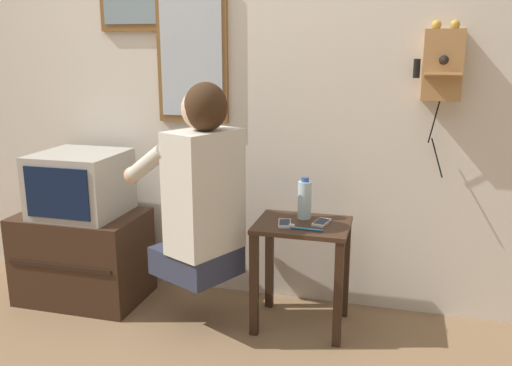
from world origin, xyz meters
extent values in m
cube|color=beige|center=(0.00, 1.01, 1.27)|extent=(6.80, 0.05, 2.55)
cube|color=#382316|center=(0.51, 0.69, 0.54)|extent=(0.46, 0.36, 0.02)
cube|color=black|center=(0.30, 0.53, 0.26)|extent=(0.04, 0.04, 0.53)
cube|color=black|center=(0.71, 0.53, 0.26)|extent=(0.04, 0.04, 0.53)
cube|color=black|center=(0.30, 0.84, 0.26)|extent=(0.04, 0.04, 0.53)
cube|color=black|center=(0.71, 0.84, 0.26)|extent=(0.04, 0.04, 0.53)
cube|color=#2D3347|center=(0.00, 0.55, 0.35)|extent=(0.47, 0.46, 0.14)
cube|color=beige|center=(0.06, 0.52, 0.72)|extent=(0.35, 0.41, 0.59)
sphere|color=#DBAD8E|center=(0.06, 0.52, 1.11)|extent=(0.20, 0.20, 0.20)
ellipsoid|color=#382314|center=(0.08, 0.51, 1.13)|extent=(0.27, 0.27, 0.23)
cylinder|color=beige|center=(-0.21, 0.49, 0.85)|extent=(0.29, 0.19, 0.22)
cylinder|color=beige|center=(-0.08, 0.75, 0.85)|extent=(0.29, 0.19, 0.22)
sphere|color=#DBAD8E|center=(-0.33, 0.54, 0.77)|extent=(0.09, 0.09, 0.09)
sphere|color=#DBAD8E|center=(-0.20, 0.81, 0.77)|extent=(0.09, 0.09, 0.09)
cube|color=#382316|center=(-0.74, 0.68, 0.25)|extent=(0.68, 0.44, 0.50)
cube|color=black|center=(-0.74, 0.45, 0.27)|extent=(0.61, 0.01, 0.02)
cube|color=#ADA89E|center=(-0.72, 0.69, 0.67)|extent=(0.45, 0.43, 0.34)
cube|color=#0C1938|center=(-0.72, 0.47, 0.67)|extent=(0.37, 0.01, 0.27)
cube|color=#AD7A47|center=(1.12, 0.93, 1.31)|extent=(0.18, 0.11, 0.33)
cube|color=#AD7A47|center=(1.12, 0.85, 1.27)|extent=(0.16, 0.07, 0.03)
sphere|color=#B79338|center=(1.08, 0.92, 1.49)|extent=(0.05, 0.05, 0.05)
sphere|color=#B79338|center=(1.16, 0.92, 1.49)|extent=(0.05, 0.05, 0.05)
cone|color=black|center=(1.12, 0.83, 1.33)|extent=(0.04, 0.05, 0.04)
cylinder|color=black|center=(1.00, 0.93, 1.29)|extent=(0.03, 0.03, 0.09)
cylinder|color=black|center=(1.10, 0.92, 1.04)|extent=(0.04, 0.04, 0.22)
cylinder|color=black|center=(1.13, 0.92, 0.86)|extent=(0.07, 0.06, 0.19)
cube|color=brown|center=(-0.16, 0.97, 1.35)|extent=(0.40, 0.03, 0.73)
cube|color=#B2BCC6|center=(-0.16, 0.96, 1.35)|extent=(0.35, 0.01, 0.66)
cube|color=silver|center=(0.43, 0.64, 0.55)|extent=(0.08, 0.13, 0.01)
cube|color=black|center=(0.43, 0.64, 0.56)|extent=(0.07, 0.11, 0.00)
cube|color=silver|center=(0.60, 0.70, 0.55)|extent=(0.08, 0.13, 0.01)
cube|color=black|center=(0.60, 0.70, 0.56)|extent=(0.07, 0.11, 0.00)
cylinder|color=silver|center=(0.50, 0.77, 0.64)|extent=(0.07, 0.07, 0.19)
cylinder|color=#2D4C8C|center=(0.50, 0.77, 0.75)|extent=(0.04, 0.04, 0.02)
cylinder|color=#338CD8|center=(0.54, 0.59, 0.55)|extent=(0.16, 0.02, 0.01)
cube|color=white|center=(0.47, 0.59, 0.57)|extent=(0.03, 0.01, 0.01)
camera|label=1|loc=(0.96, -1.82, 1.38)|focal=38.00mm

